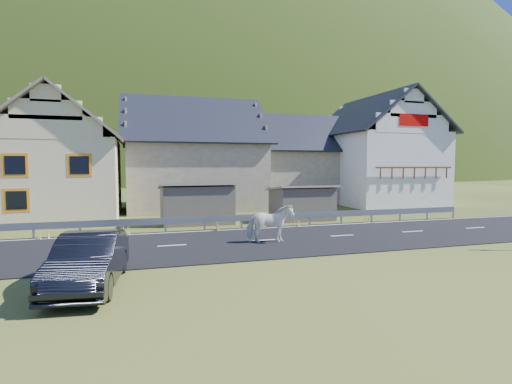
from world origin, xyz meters
name	(u,v)px	position (x,y,z in m)	size (l,w,h in m)	color
ground	(263,241)	(0.00, 0.00, 0.00)	(160.00, 160.00, 0.00)	#2D3D13
road	(263,241)	(0.00, 0.00, 0.02)	(60.00, 7.00, 0.04)	black
lane_markings	(263,240)	(0.00, 0.00, 0.04)	(60.00, 6.60, 0.01)	silver
guardrail	(242,218)	(0.00, 3.68, 0.56)	(28.10, 0.09, 0.75)	#93969B
shed_left	(196,204)	(-2.00, 6.50, 1.10)	(4.30, 3.30, 2.40)	#675B4E
shed_right	(302,204)	(4.50, 6.00, 1.00)	(3.80, 2.90, 2.20)	#675B4E
house_cream	(62,150)	(-10.00, 12.00, 4.36)	(7.80, 9.80, 8.30)	beige
house_stone_a	(193,149)	(-1.00, 15.00, 4.63)	(10.80, 9.80, 8.90)	tan
house_stone_b	(299,156)	(9.00, 17.00, 4.24)	(9.80, 8.80, 8.10)	tan
house_white	(375,146)	(15.00, 14.00, 5.06)	(8.80, 10.80, 9.70)	white
mountain	(158,213)	(5.00, 180.00, -20.00)	(440.00, 280.00, 260.00)	#20340C
horse	(270,224)	(0.14, -0.60, 0.88)	(1.98, 0.90, 1.67)	white
car	(89,261)	(-6.71, -4.97, 0.75)	(1.59, 4.56, 1.50)	black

